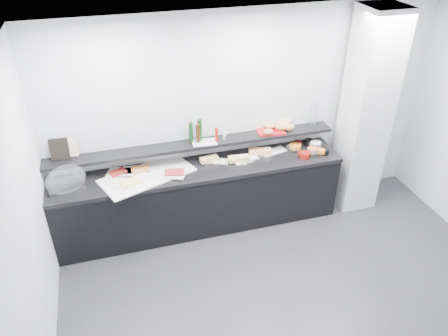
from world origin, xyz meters
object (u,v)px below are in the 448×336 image
object	(u,v)px
cloche_base	(65,186)
framed_print	(59,149)
carafe	(313,115)
bread_tray	(271,131)
sandwich_plate_mid	(246,159)
condiment_tray	(204,142)

from	to	relation	value
cloche_base	framed_print	size ratio (longest dim) A/B	1.53
framed_print	carafe	bearing A→B (deg)	2.40
bread_tray	framed_print	bearing A→B (deg)	-173.65
cloche_base	bread_tray	bearing A→B (deg)	-11.52
carafe	framed_print	bearing A→B (deg)	179.62
cloche_base	carafe	world-z (taller)	carafe
framed_print	carafe	size ratio (longest dim) A/B	0.87
framed_print	bread_tray	size ratio (longest dim) A/B	0.73
sandwich_plate_mid	carafe	distance (m)	1.08
bread_tray	carafe	bearing A→B (deg)	7.70
cloche_base	sandwich_plate_mid	xyz separation A→B (m)	(2.18, -0.00, -0.01)
sandwich_plate_mid	carafe	xyz separation A→B (m)	(0.99, 0.20, 0.39)
cloche_base	sandwich_plate_mid	size ratio (longest dim) A/B	1.20
framed_print	cloche_base	bearing A→B (deg)	-86.99
framed_print	bread_tray	xyz separation A→B (m)	(2.58, -0.03, -0.12)
sandwich_plate_mid	framed_print	bearing A→B (deg)	158.90
condiment_tray	framed_print	bearing A→B (deg)	-177.80
carafe	bread_tray	bearing A→B (deg)	-179.28
sandwich_plate_mid	cloche_base	bearing A→B (deg)	164.50
sandwich_plate_mid	bread_tray	world-z (taller)	bread_tray
bread_tray	sandwich_plate_mid	bearing A→B (deg)	-147.67
cloche_base	condiment_tray	xyz separation A→B (m)	(1.68, 0.13, 0.24)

